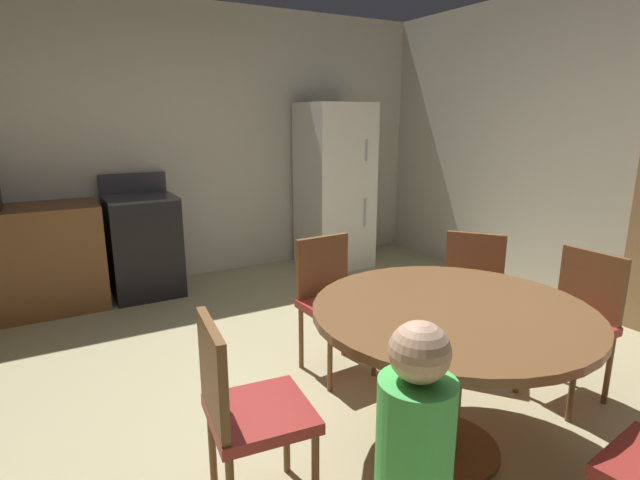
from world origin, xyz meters
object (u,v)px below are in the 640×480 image
(chair_north, at_px, (332,296))
(chair_northeast, at_px, (471,291))
(chair_east, at_px, (576,316))
(chair_west, at_px, (244,406))
(refrigerator, at_px, (334,186))
(oven_range, at_px, (144,245))
(dining_table, at_px, (450,337))

(chair_north, height_order, chair_northeast, same)
(chair_north, distance_m, chair_east, 1.44)
(chair_west, relative_size, chair_north, 1.00)
(chair_north, distance_m, chair_northeast, 0.92)
(refrigerator, distance_m, chair_west, 3.68)
(oven_range, distance_m, chair_west, 2.99)
(dining_table, relative_size, chair_west, 1.49)
(oven_range, height_order, chair_north, oven_range)
(chair_north, bearing_deg, oven_range, -162.59)
(oven_range, bearing_deg, dining_table, -74.96)
(chair_west, bearing_deg, dining_table, 0.00)
(dining_table, relative_size, chair_northeast, 1.49)
(chair_east, bearing_deg, chair_northeast, -71.51)
(oven_range, bearing_deg, chair_west, -93.16)
(chair_north, xyz_separation_m, chair_northeast, (0.84, -0.38, 0.00))
(chair_west, relative_size, chair_northeast, 1.00)
(refrigerator, height_order, chair_east, refrigerator)
(chair_east, bearing_deg, refrigerator, -94.89)
(chair_north, bearing_deg, refrigerator, 145.54)
(oven_range, height_order, refrigerator, refrigerator)
(oven_range, relative_size, chair_west, 1.26)
(oven_range, xyz_separation_m, chair_north, (0.78, -2.09, 0.03))
(chair_east, relative_size, chair_northeast, 1.00)
(chair_east, bearing_deg, oven_range, -60.40)
(dining_table, distance_m, chair_west, 1.01)
(refrigerator, xyz_separation_m, chair_north, (-1.25, -2.04, -0.38))
(refrigerator, bearing_deg, chair_east, -93.68)
(chair_north, bearing_deg, dining_table, 0.00)
(oven_range, distance_m, chair_east, 3.57)
(chair_west, bearing_deg, chair_north, 49.47)
(chair_east, bearing_deg, chair_north, -44.11)
(refrigerator, distance_m, chair_east, 3.04)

